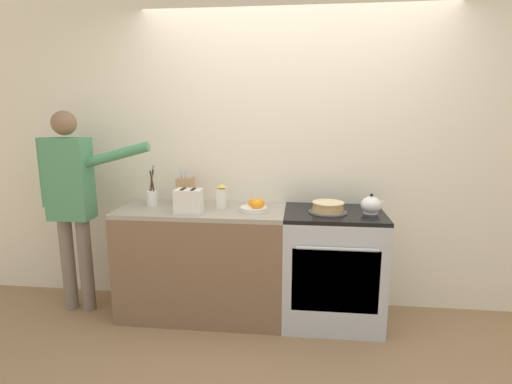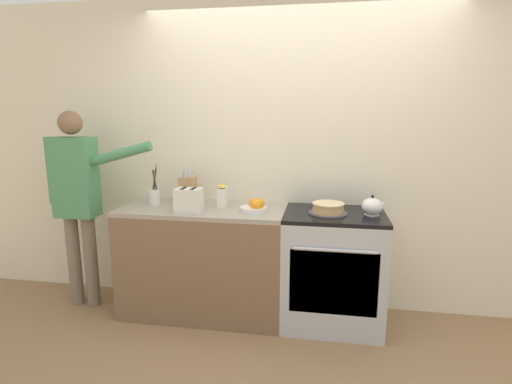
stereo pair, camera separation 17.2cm
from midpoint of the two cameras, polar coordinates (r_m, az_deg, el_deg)
The scene contains 12 objects.
ground_plane at distance 3.23m, azimuth 2.99°, elevation -19.93°, with size 16.00×16.00×0.00m, color #93704C.
wall_back at distance 3.40m, azimuth 3.86°, elevation 5.00°, with size 8.00×0.04×2.60m.
counter_cabinet at distance 3.40m, azimuth -9.01°, elevation -9.79°, with size 1.34×0.60×0.91m.
stove_range at distance 3.29m, azimuth 9.34°, elevation -10.55°, with size 0.77×0.63×0.91m.
layer_cake at distance 3.11m, azimuth 8.70°, elevation -2.23°, with size 0.30×0.30×0.08m.
tea_kettle at distance 3.15m, azimuth 14.65°, elevation -1.82°, with size 0.19×0.15×0.16m.
knife_block at distance 3.40m, azimuth -11.47°, elevation 0.19°, with size 0.13×0.13×0.32m.
utensil_crock at distance 3.43m, azimuth -16.04°, elevation -0.66°, with size 0.09×0.09×0.34m.
fruit_bowl at distance 3.12m, azimuth -1.68°, elevation -2.08°, with size 0.21×0.21×0.10m.
toaster at distance 3.12m, azimuth -11.18°, elevation -1.28°, with size 0.22×0.15×0.19m.
milk_carton at distance 3.23m, azimuth -6.48°, elevation -0.66°, with size 0.07×0.07×0.20m.
person_baker at distance 3.64m, azimuth -26.09°, elevation -0.34°, with size 0.94×0.20×1.69m.
Camera 1 is at (0.07, -2.76, 1.68)m, focal length 28.00 mm.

